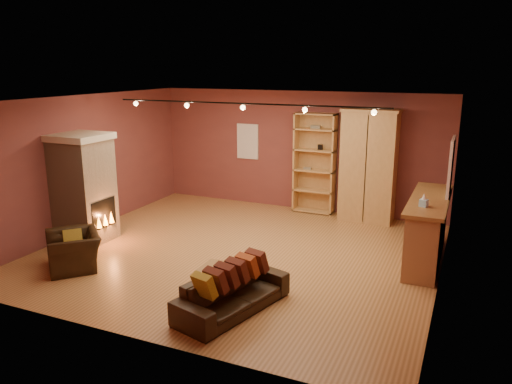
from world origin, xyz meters
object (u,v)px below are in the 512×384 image
at_px(bookcase, 315,162).
at_px(armchair, 73,245).
at_px(bar_counter, 427,229).
at_px(loveseat, 232,286).
at_px(armoire, 369,166).
at_px(coffee_table, 219,271).
at_px(fireplace, 84,188).

xyz_separation_m(bookcase, armchair, (-2.74, -4.91, -0.76)).
relative_size(bookcase, bar_counter, 0.97).
xyz_separation_m(bookcase, loveseat, (0.42, -5.20, -0.81)).
relative_size(bookcase, armoire, 0.94).
xyz_separation_m(bar_counter, coffee_table, (-2.75, -2.62, -0.23)).
xyz_separation_m(armoire, coffee_table, (-1.29, -4.59, -0.89)).
height_order(bar_counter, armchair, bar_counter).
height_order(fireplace, bar_counter, fireplace).
height_order(bar_counter, coffee_table, bar_counter).
bearing_deg(armoire, fireplace, -143.54).
height_order(armchair, coffee_table, armchair).
bearing_deg(bookcase, fireplace, -133.33).
bearing_deg(loveseat, bookcase, 19.94).
height_order(bar_counter, loveseat, bar_counter).
bearing_deg(bar_counter, armchair, -153.33).
distance_m(fireplace, armchair, 1.55).
relative_size(fireplace, loveseat, 1.13).
relative_size(fireplace, coffee_table, 3.79).
bearing_deg(coffee_table, armoire, 74.31).
xyz_separation_m(armchair, coffee_table, (2.72, 0.13, -0.06)).
xyz_separation_m(bookcase, armoire, (1.27, -0.19, 0.06)).
bearing_deg(loveseat, armoire, 5.73).
relative_size(bookcase, armchair, 2.07).
bearing_deg(bar_counter, coffee_table, -136.39).
distance_m(bookcase, coffee_table, 4.85).
xyz_separation_m(bar_counter, loveseat, (-2.31, -3.04, -0.21)).
xyz_separation_m(bookcase, coffee_table, (-0.02, -4.78, -0.83)).
relative_size(bookcase, loveseat, 1.24).
bearing_deg(armchair, coffee_table, 44.69).
bearing_deg(fireplace, bookcase, 46.67).
xyz_separation_m(armoire, loveseat, (-0.85, -5.01, -0.87)).
bearing_deg(bookcase, loveseat, -85.40).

